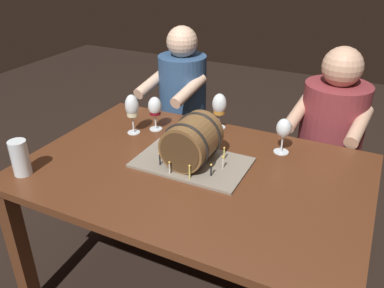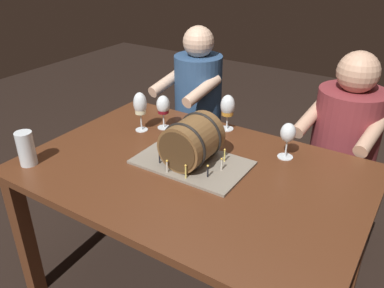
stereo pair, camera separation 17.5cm
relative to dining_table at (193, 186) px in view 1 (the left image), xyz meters
The scene contains 9 objects.
dining_table is the anchor object (origin of this frame).
barrel_cake 0.20m from the dining_table, 125.31° to the left, with size 0.50×0.31×0.23m.
wine_glass_white 0.53m from the dining_table, 157.03° to the left, with size 0.07×0.07×0.21m.
wine_glass_empty 0.49m from the dining_table, 45.95° to the left, with size 0.07×0.07×0.17m.
wine_glass_amber 0.50m from the dining_table, 98.39° to the left, with size 0.08×0.08×0.19m.
wine_glass_red 0.50m from the dining_table, 142.55° to the left, with size 0.07×0.07×0.18m.
beer_pint 0.76m from the dining_table, 150.44° to the right, with size 0.08×0.08×0.16m.
person_seated_left 0.94m from the dining_table, 120.49° to the left, with size 0.38×0.48×1.18m.
person_seated_right 0.94m from the dining_table, 59.56° to the left, with size 0.42×0.51×1.16m.
Camera 1 is at (0.66, -1.35, 1.66)m, focal length 37.15 mm.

